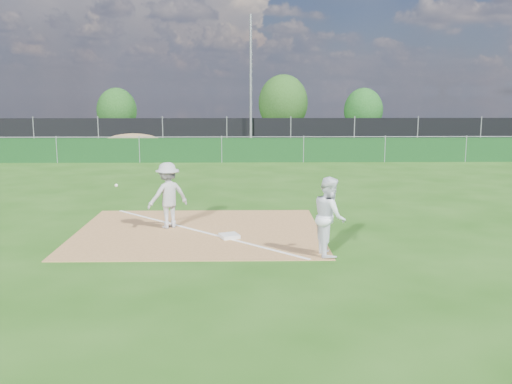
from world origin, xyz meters
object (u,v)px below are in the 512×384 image
at_px(runner, 329,216).
at_px(tree_right, 363,110).
at_px(car_left, 139,131).
at_px(tree_mid, 283,103).
at_px(play_at_first, 168,195).
at_px(light_pole, 251,82).
at_px(tree_left, 117,111).
at_px(first_base, 229,236).
at_px(car_right, 277,132).
at_px(car_mid, 196,131).

distance_m(runner, tree_right, 35.79).
xyz_separation_m(car_left, tree_mid, (10.44, 7.99, 1.76)).
bearing_deg(play_at_first, tree_mid, 81.33).
distance_m(light_pole, tree_right, 14.65).
bearing_deg(tree_left, tree_right, 1.36).
bearing_deg(first_base, runner, -33.19).
xyz_separation_m(first_base, car_right, (2.62, 27.01, 0.56)).
height_order(car_mid, car_right, car_mid).
relative_size(play_at_first, runner, 1.16).
bearing_deg(tree_right, tree_mid, 172.17).
xyz_separation_m(tree_mid, tree_right, (6.48, -0.89, -0.57)).
distance_m(tree_left, tree_right, 19.88).
relative_size(car_left, tree_left, 1.12).
height_order(first_base, runner, runner).
bearing_deg(tree_right, play_at_first, -109.61).
height_order(car_mid, tree_right, tree_right).
relative_size(light_pole, tree_mid, 1.66).
xyz_separation_m(light_pole, tree_mid, (2.79, 12.04, -1.52)).
distance_m(runner, car_mid, 28.41).
relative_size(tree_left, tree_mid, 0.77).
relative_size(car_right, tree_left, 1.14).
bearing_deg(tree_right, tree_left, -178.64).
xyz_separation_m(car_mid, car_right, (5.63, 0.48, -0.10)).
distance_m(light_pole, car_left, 9.26).
height_order(car_left, tree_mid, tree_mid).
bearing_deg(runner, tree_right, -16.72).
bearing_deg(tree_mid, car_left, -142.56).
height_order(first_base, tree_right, tree_right).
xyz_separation_m(runner, tree_right, (7.84, 34.91, 1.07)).
xyz_separation_m(car_right, tree_left, (-12.50, 6.02, 1.29)).
relative_size(runner, car_mid, 0.39).
bearing_deg(first_base, car_left, 104.68).
relative_size(light_pole, car_left, 1.92).
height_order(light_pole, car_right, light_pole).
height_order(runner, car_right, runner).
bearing_deg(car_right, tree_right, -55.52).
relative_size(tree_mid, tree_right, 1.30).
height_order(car_left, car_right, car_left).
xyz_separation_m(play_at_first, car_mid, (-1.45, 25.48, -0.12)).
distance_m(car_mid, tree_right, 14.80).
height_order(runner, car_mid, runner).
distance_m(first_base, play_at_first, 2.05).
xyz_separation_m(car_left, tree_right, (16.91, 7.10, 1.19)).
bearing_deg(car_left, car_mid, -64.55).
height_order(tree_left, tree_right, tree_left).
distance_m(car_mid, tree_mid, 10.37).
relative_size(play_at_first, car_right, 0.46).
bearing_deg(car_left, tree_right, -43.70).
bearing_deg(car_mid, tree_left, 46.45).
relative_size(car_mid, car_right, 1.03).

